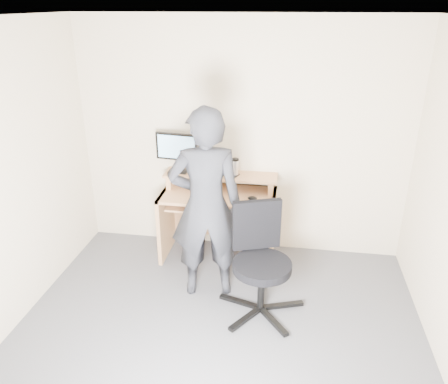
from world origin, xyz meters
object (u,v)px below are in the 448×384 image
(desk, at_px, (220,208))
(office_chair, at_px, (260,257))
(monitor, at_px, (177,149))
(person, at_px, (206,205))

(desk, relative_size, office_chair, 1.22)
(desk, relative_size, monitor, 2.64)
(desk, xyz_separation_m, monitor, (-0.46, 0.06, 0.62))
(monitor, xyz_separation_m, office_chair, (0.98, -0.96, -0.63))
(desk, distance_m, person, 0.80)
(desk, xyz_separation_m, office_chair, (0.51, -0.90, -0.01))
(desk, distance_m, monitor, 0.78)
(monitor, relative_size, office_chair, 0.46)
(office_chair, bearing_deg, monitor, 116.34)
(office_chair, height_order, person, person)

